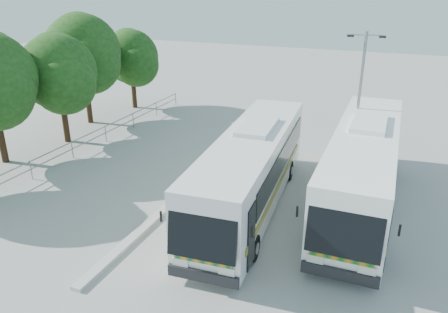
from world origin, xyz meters
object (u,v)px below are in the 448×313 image
at_px(tree_far_e, 132,57).
at_px(coach_adjacent, 363,166).
at_px(lamppost, 359,99).
at_px(tree_far_c, 59,72).
at_px(coach_main, 251,169).
at_px(tree_far_d, 84,52).

xyz_separation_m(tree_far_e, coach_adjacent, (17.95, -9.88, -2.02)).
bearing_deg(tree_far_e, lamppost, -20.19).
relative_size(tree_far_c, coach_main, 0.54).
bearing_deg(tree_far_c, tree_far_d, 107.83).
relative_size(coach_adjacent, lamppost, 1.75).
xyz_separation_m(coach_main, coach_adjacent, (4.35, 1.94, 0.06)).
bearing_deg(tree_far_e, tree_far_d, -98.63).
bearing_deg(tree_far_d, lamppost, -5.79).
height_order(tree_far_d, coach_adjacent, tree_far_d).
height_order(coach_main, lamppost, lamppost).
xyz_separation_m(tree_far_e, lamppost, (17.16, -6.31, 0.00)).
bearing_deg(coach_main, coach_adjacent, 19.50).
relative_size(tree_far_c, tree_far_d, 0.88).
bearing_deg(lamppost, tree_far_c, -179.36).
xyz_separation_m(tree_far_c, coach_adjacent, (17.44, -1.68, -2.39)).
distance_m(coach_main, lamppost, 6.89).
bearing_deg(coach_adjacent, tree_far_c, 173.76).
height_order(tree_far_e, lamppost, lamppost).
height_order(tree_far_d, tree_far_e, tree_far_d).
bearing_deg(tree_far_d, coach_main, -27.14).
bearing_deg(coach_main, tree_far_d, 148.36).
xyz_separation_m(tree_far_d, coach_main, (14.27, -7.32, -3.01)).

